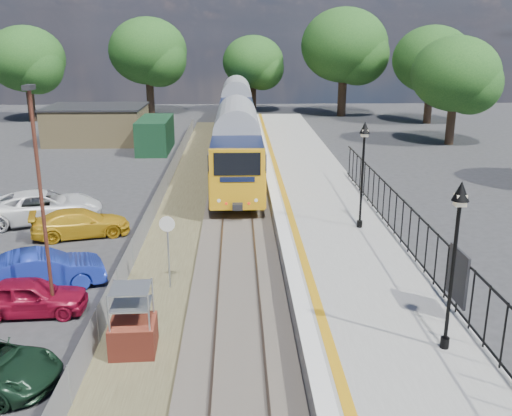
{
  "coord_description": "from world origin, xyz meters",
  "views": [
    {
      "loc": [
        0.0,
        -17.32,
        8.93
      ],
      "look_at": [
        0.77,
        5.39,
        2.0
      ],
      "focal_mm": 40.0,
      "sensor_mm": 36.0,
      "label": 1
    }
  ],
  "objects_px": {
    "train": "(237,118)",
    "speed_sign": "(168,240)",
    "car_yellow": "(81,223)",
    "brick_plinth": "(132,321)",
    "car_red": "(30,296)",
    "carpark_lamp": "(41,192)",
    "victorian_lamp_north": "(364,150)",
    "victorian_lamp_south": "(457,228)",
    "car_white": "(43,206)",
    "car_blue": "(42,271)"
  },
  "relations": [
    {
      "from": "car_white",
      "to": "victorian_lamp_north",
      "type": "bearing_deg",
      "value": -121.02
    },
    {
      "from": "brick_plinth",
      "to": "victorian_lamp_north",
      "type": "bearing_deg",
      "value": 45.31
    },
    {
      "from": "car_red",
      "to": "car_blue",
      "type": "distance_m",
      "value": 1.94
    },
    {
      "from": "victorian_lamp_south",
      "to": "car_white",
      "type": "distance_m",
      "value": 20.91
    },
    {
      "from": "car_red",
      "to": "victorian_lamp_north",
      "type": "bearing_deg",
      "value": -67.36
    },
    {
      "from": "victorian_lamp_north",
      "to": "speed_sign",
      "type": "relative_size",
      "value": 1.64
    },
    {
      "from": "victorian_lamp_south",
      "to": "car_blue",
      "type": "height_order",
      "value": "victorian_lamp_south"
    },
    {
      "from": "train",
      "to": "carpark_lamp",
      "type": "height_order",
      "value": "carpark_lamp"
    },
    {
      "from": "car_white",
      "to": "train",
      "type": "bearing_deg",
      "value": -42.11
    },
    {
      "from": "carpark_lamp",
      "to": "car_red",
      "type": "xyz_separation_m",
      "value": [
        -0.83,
        0.23,
        -3.63
      ]
    },
    {
      "from": "speed_sign",
      "to": "victorian_lamp_north",
      "type": "bearing_deg",
      "value": 31.16
    },
    {
      "from": "speed_sign",
      "to": "car_red",
      "type": "relative_size",
      "value": 0.76
    },
    {
      "from": "train",
      "to": "brick_plinth",
      "type": "height_order",
      "value": "train"
    },
    {
      "from": "victorian_lamp_north",
      "to": "train",
      "type": "xyz_separation_m",
      "value": [
        -5.3,
        23.66,
        -1.96
      ]
    },
    {
      "from": "brick_plinth",
      "to": "car_white",
      "type": "relative_size",
      "value": 0.37
    },
    {
      "from": "train",
      "to": "car_yellow",
      "type": "height_order",
      "value": "train"
    },
    {
      "from": "speed_sign",
      "to": "carpark_lamp",
      "type": "bearing_deg",
      "value": -147.57
    },
    {
      "from": "victorian_lamp_north",
      "to": "car_red",
      "type": "bearing_deg",
      "value": -154.17
    },
    {
      "from": "victorian_lamp_south",
      "to": "car_yellow",
      "type": "bearing_deg",
      "value": 137.2
    },
    {
      "from": "train",
      "to": "carpark_lamp",
      "type": "distance_m",
      "value": 30.47
    },
    {
      "from": "brick_plinth",
      "to": "car_blue",
      "type": "relative_size",
      "value": 0.48
    },
    {
      "from": "car_red",
      "to": "car_white",
      "type": "xyz_separation_m",
      "value": [
        -2.72,
        9.91,
        0.15
      ]
    },
    {
      "from": "car_white",
      "to": "speed_sign",
      "type": "bearing_deg",
      "value": -154.82
    },
    {
      "from": "train",
      "to": "victorian_lamp_south",
      "type": "bearing_deg",
      "value": -80.72
    },
    {
      "from": "brick_plinth",
      "to": "speed_sign",
      "type": "relative_size",
      "value": 0.75
    },
    {
      "from": "car_red",
      "to": "brick_plinth",
      "type": "bearing_deg",
      "value": -126.73
    },
    {
      "from": "train",
      "to": "car_red",
      "type": "height_order",
      "value": "train"
    },
    {
      "from": "carpark_lamp",
      "to": "car_white",
      "type": "bearing_deg",
      "value": 109.27
    },
    {
      "from": "speed_sign",
      "to": "carpark_lamp",
      "type": "distance_m",
      "value": 4.73
    },
    {
      "from": "victorian_lamp_north",
      "to": "car_white",
      "type": "bearing_deg",
      "value": 165.0
    },
    {
      "from": "train",
      "to": "car_white",
      "type": "distance_m",
      "value": 21.94
    },
    {
      "from": "victorian_lamp_south",
      "to": "car_white",
      "type": "xyz_separation_m",
      "value": [
        -15.12,
        14.0,
        -3.52
      ]
    },
    {
      "from": "brick_plinth",
      "to": "carpark_lamp",
      "type": "height_order",
      "value": "carpark_lamp"
    },
    {
      "from": "carpark_lamp",
      "to": "car_red",
      "type": "distance_m",
      "value": 3.73
    },
    {
      "from": "carpark_lamp",
      "to": "victorian_lamp_south",
      "type": "bearing_deg",
      "value": -18.43
    },
    {
      "from": "car_yellow",
      "to": "brick_plinth",
      "type": "bearing_deg",
      "value": -173.48
    },
    {
      "from": "victorian_lamp_south",
      "to": "car_white",
      "type": "height_order",
      "value": "victorian_lamp_south"
    },
    {
      "from": "train",
      "to": "car_red",
      "type": "bearing_deg",
      "value": -103.15
    },
    {
      "from": "carpark_lamp",
      "to": "car_white",
      "type": "distance_m",
      "value": 11.29
    },
    {
      "from": "car_yellow",
      "to": "car_red",
      "type": "bearing_deg",
      "value": 166.77
    },
    {
      "from": "train",
      "to": "car_white",
      "type": "height_order",
      "value": "train"
    },
    {
      "from": "victorian_lamp_north",
      "to": "brick_plinth",
      "type": "distance_m",
      "value": 12.34
    },
    {
      "from": "victorian_lamp_south",
      "to": "car_yellow",
      "type": "xyz_separation_m",
      "value": [
        -12.72,
        11.78,
        -3.66
      ]
    },
    {
      "from": "victorian_lamp_north",
      "to": "speed_sign",
      "type": "xyz_separation_m",
      "value": [
        -7.8,
        -4.14,
        -2.39
      ]
    },
    {
      "from": "train",
      "to": "speed_sign",
      "type": "height_order",
      "value": "train"
    },
    {
      "from": "train",
      "to": "car_yellow",
      "type": "distance_m",
      "value": 23.1
    },
    {
      "from": "victorian_lamp_south",
      "to": "train",
      "type": "bearing_deg",
      "value": 99.28
    },
    {
      "from": "victorian_lamp_north",
      "to": "car_white",
      "type": "xyz_separation_m",
      "value": [
        -14.92,
        4.0,
        -3.52
      ]
    },
    {
      "from": "carpark_lamp",
      "to": "car_yellow",
      "type": "relative_size",
      "value": 1.72
    },
    {
      "from": "speed_sign",
      "to": "car_red",
      "type": "bearing_deg",
      "value": -154.93
    }
  ]
}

